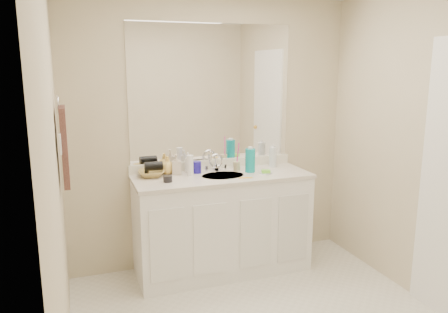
% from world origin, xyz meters
% --- Properties ---
extents(wall_back, '(2.60, 0.02, 2.40)m').
position_xyz_m(wall_back, '(0.00, 1.30, 1.20)').
color(wall_back, beige).
rests_on(wall_back, floor).
extents(wall_front, '(2.60, 0.02, 2.40)m').
position_xyz_m(wall_front, '(0.00, -1.30, 1.20)').
color(wall_front, beige).
rests_on(wall_front, floor).
extents(wall_left, '(0.02, 2.60, 2.40)m').
position_xyz_m(wall_left, '(-1.30, 0.00, 1.20)').
color(wall_left, beige).
rests_on(wall_left, floor).
extents(wall_right, '(0.02, 2.60, 2.40)m').
position_xyz_m(wall_right, '(1.30, 0.00, 1.20)').
color(wall_right, beige).
rests_on(wall_right, floor).
extents(vanity_cabinet, '(1.50, 0.55, 0.85)m').
position_xyz_m(vanity_cabinet, '(0.00, 1.02, 0.42)').
color(vanity_cabinet, white).
rests_on(vanity_cabinet, floor).
extents(countertop, '(1.52, 0.57, 0.03)m').
position_xyz_m(countertop, '(0.00, 1.02, 0.86)').
color(countertop, silver).
rests_on(countertop, vanity_cabinet).
extents(backsplash, '(1.52, 0.03, 0.08)m').
position_xyz_m(backsplash, '(0.00, 1.29, 0.92)').
color(backsplash, white).
rests_on(backsplash, countertop).
extents(sink_basin, '(0.37, 0.37, 0.02)m').
position_xyz_m(sink_basin, '(0.00, 1.00, 0.87)').
color(sink_basin, silver).
rests_on(sink_basin, countertop).
extents(faucet, '(0.02, 0.02, 0.11)m').
position_xyz_m(faucet, '(0.00, 1.18, 0.94)').
color(faucet, silver).
rests_on(faucet, countertop).
extents(mirror, '(1.48, 0.01, 1.20)m').
position_xyz_m(mirror, '(0.00, 1.29, 1.56)').
color(mirror, white).
rests_on(mirror, wall_back).
extents(blue_mug, '(0.08, 0.08, 0.10)m').
position_xyz_m(blue_mug, '(-0.18, 1.16, 0.93)').
color(blue_mug, '#21179F').
rests_on(blue_mug, countertop).
extents(tan_cup, '(0.07, 0.07, 0.08)m').
position_xyz_m(tan_cup, '(0.17, 1.12, 0.92)').
color(tan_cup, beige).
rests_on(tan_cup, countertop).
extents(toothbrush, '(0.02, 0.04, 0.21)m').
position_xyz_m(toothbrush, '(0.18, 1.12, 1.03)').
color(toothbrush, '#F540A6').
rests_on(toothbrush, tan_cup).
extents(mouthwash_bottle, '(0.09, 0.09, 0.21)m').
position_xyz_m(mouthwash_bottle, '(0.27, 1.04, 0.98)').
color(mouthwash_bottle, '#0EA1A8').
rests_on(mouthwash_bottle, countertop).
extents(clear_pump_bottle, '(0.07, 0.07, 0.18)m').
position_xyz_m(clear_pump_bottle, '(0.55, 1.16, 0.97)').
color(clear_pump_bottle, silver).
rests_on(clear_pump_bottle, countertop).
extents(soap_dish, '(0.11, 0.10, 0.01)m').
position_xyz_m(soap_dish, '(0.37, 0.92, 0.89)').
color(soap_dish, white).
rests_on(soap_dish, countertop).
extents(green_soap, '(0.08, 0.07, 0.03)m').
position_xyz_m(green_soap, '(0.37, 0.92, 0.90)').
color(green_soap, '#82E838').
rests_on(green_soap, soap_dish).
extents(orange_comb, '(0.11, 0.04, 0.00)m').
position_xyz_m(orange_comb, '(0.15, 0.85, 0.88)').
color(orange_comb, yellow).
rests_on(orange_comb, countertop).
extents(dark_jar, '(0.07, 0.07, 0.05)m').
position_xyz_m(dark_jar, '(-0.49, 0.95, 0.91)').
color(dark_jar, black).
rests_on(dark_jar, countertop).
extents(extra_white_bottle, '(0.07, 0.07, 0.17)m').
position_xyz_m(extra_white_bottle, '(-0.26, 1.10, 0.97)').
color(extra_white_bottle, white).
rests_on(extra_white_bottle, countertop).
extents(soap_bottle_white, '(0.08, 0.08, 0.17)m').
position_xyz_m(soap_bottle_white, '(-0.25, 1.23, 0.97)').
color(soap_bottle_white, white).
rests_on(soap_bottle_white, countertop).
extents(soap_bottle_cream, '(0.09, 0.09, 0.18)m').
position_xyz_m(soap_bottle_cream, '(-0.36, 1.18, 0.97)').
color(soap_bottle_cream, beige).
rests_on(soap_bottle_cream, countertop).
extents(soap_bottle_yellow, '(0.14, 0.14, 0.15)m').
position_xyz_m(soap_bottle_yellow, '(-0.43, 1.22, 0.96)').
color(soap_bottle_yellow, '#F4C95F').
rests_on(soap_bottle_yellow, countertop).
extents(wicker_basket, '(0.25, 0.25, 0.05)m').
position_xyz_m(wicker_basket, '(-0.58, 1.16, 0.91)').
color(wicker_basket, '#B19047').
rests_on(wicker_basket, countertop).
extents(hair_dryer, '(0.15, 0.08, 0.08)m').
position_xyz_m(hair_dryer, '(-0.56, 1.16, 0.97)').
color(hair_dryer, black).
rests_on(hair_dryer, wicker_basket).
extents(towel_ring, '(0.01, 0.11, 0.11)m').
position_xyz_m(towel_ring, '(-1.27, 0.77, 1.55)').
color(towel_ring, silver).
rests_on(towel_ring, wall_left).
extents(hand_towel, '(0.04, 0.32, 0.55)m').
position_xyz_m(hand_towel, '(-1.25, 0.77, 1.25)').
color(hand_towel, '#39221E').
rests_on(hand_towel, towel_ring).
extents(switch_plate, '(0.01, 0.08, 0.13)m').
position_xyz_m(switch_plate, '(-1.27, 0.57, 1.30)').
color(switch_plate, white).
rests_on(switch_plate, wall_left).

